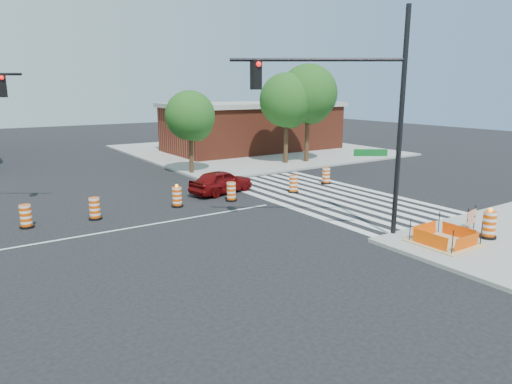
% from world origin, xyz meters
% --- Properties ---
extents(ground, '(120.00, 120.00, 0.00)m').
position_xyz_m(ground, '(0.00, 0.00, 0.00)').
color(ground, black).
rests_on(ground, ground).
extents(sidewalk_ne, '(22.00, 22.00, 0.15)m').
position_xyz_m(sidewalk_ne, '(18.00, 18.00, 0.07)').
color(sidewalk_ne, gray).
rests_on(sidewalk_ne, ground).
extents(crosswalk_east, '(6.75, 13.50, 0.01)m').
position_xyz_m(crosswalk_east, '(10.95, 0.00, 0.01)').
color(crosswalk_east, silver).
rests_on(crosswalk_east, ground).
extents(lane_centerline, '(14.00, 0.12, 0.01)m').
position_xyz_m(lane_centerline, '(0.00, 0.00, 0.01)').
color(lane_centerline, silver).
rests_on(lane_centerline, ground).
extents(excavation_pit, '(2.20, 2.20, 0.90)m').
position_xyz_m(excavation_pit, '(9.00, -9.00, 0.22)').
color(excavation_pit, tan).
rests_on(excavation_pit, ground).
extents(brick_storefront, '(16.50, 8.50, 4.60)m').
position_xyz_m(brick_storefront, '(18.00, 18.00, 2.32)').
color(brick_storefront, maroon).
rests_on(brick_storefront, ground).
extents(red_coupe, '(4.26, 2.54, 1.36)m').
position_xyz_m(red_coupe, '(6.45, 3.72, 0.68)').
color(red_coupe, '#630809').
rests_on(red_coupe, ground).
extents(signal_pole_se, '(5.58, 3.85, 8.78)m').
position_xyz_m(signal_pole_se, '(6.86, -6.04, 5.37)').
color(signal_pole_se, black).
rests_on(signal_pole_se, ground).
extents(pit_drum, '(0.63, 0.63, 1.23)m').
position_xyz_m(pit_drum, '(10.97, -9.58, 0.66)').
color(pit_drum, black).
rests_on(pit_drum, ground).
extents(barricade, '(0.87, 0.21, 1.03)m').
position_xyz_m(barricade, '(11.27, -8.65, 0.72)').
color(barricade, '#E64C04').
rests_on(barricade, ground).
extents(tree_north_c, '(3.44, 3.41, 5.80)m').
position_xyz_m(tree_north_c, '(7.63, 10.00, 3.89)').
color(tree_north_c, '#382314').
rests_on(tree_north_c, ground).
extents(tree_north_d, '(4.19, 4.19, 7.12)m').
position_xyz_m(tree_north_d, '(15.77, 9.82, 4.78)').
color(tree_north_d, '#382314').
rests_on(tree_north_d, ground).
extents(tree_north_e, '(4.59, 4.59, 7.80)m').
position_xyz_m(tree_north_e, '(17.59, 9.45, 5.24)').
color(tree_north_e, '#382314').
rests_on(tree_north_e, ground).
extents(median_drum_2, '(0.60, 0.60, 1.02)m').
position_xyz_m(median_drum_2, '(-3.90, 2.53, 0.48)').
color(median_drum_2, black).
rests_on(median_drum_2, ground).
extents(median_drum_3, '(0.60, 0.60, 1.02)m').
position_xyz_m(median_drum_3, '(-1.07, 2.21, 0.48)').
color(median_drum_3, black).
rests_on(median_drum_3, ground).
extents(median_drum_4, '(0.60, 0.60, 1.18)m').
position_xyz_m(median_drum_4, '(3.03, 2.23, 0.49)').
color(median_drum_4, black).
rests_on(median_drum_4, ground).
extents(median_drum_5, '(0.60, 0.60, 1.02)m').
position_xyz_m(median_drum_5, '(5.96, 1.77, 0.48)').
color(median_drum_5, black).
rests_on(median_drum_5, ground).
extents(median_drum_6, '(0.60, 0.60, 1.02)m').
position_xyz_m(median_drum_6, '(9.97, 1.50, 0.48)').
color(median_drum_6, black).
rests_on(median_drum_6, ground).
extents(median_drum_7, '(0.60, 0.60, 1.02)m').
position_xyz_m(median_drum_7, '(13.25, 2.33, 0.48)').
color(median_drum_7, black).
rests_on(median_drum_7, ground).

